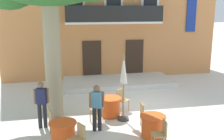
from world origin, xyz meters
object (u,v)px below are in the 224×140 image
(cafe_chair_near_tree_1, at_px, (161,132))
(cafe_chair_middle_0, at_px, (98,109))
(cafe_table_front, at_px, (63,133))
(pedestrian_mid_plaza, at_px, (42,102))
(cafe_chair_front_1, at_px, (54,121))
(cafe_chair_middle_1, at_px, (122,98))
(cafe_chair_front_0, at_px, (79,137))
(cafe_umbrella, at_px, (124,78))
(cafe_chair_near_tree_0, at_px, (145,114))
(pedestrian_near_entrance, at_px, (97,105))
(cafe_table_middle, at_px, (111,107))
(cafe_table_near_tree, at_px, (153,126))

(cafe_chair_near_tree_1, relative_size, cafe_chair_middle_0, 1.00)
(cafe_table_front, relative_size, pedestrian_mid_plaza, 0.51)
(cafe_chair_front_1, bearing_deg, cafe_chair_middle_1, 32.93)
(cafe_chair_middle_1, relative_size, cafe_chair_front_0, 1.00)
(cafe_chair_front_0, height_order, pedestrian_mid_plaza, pedestrian_mid_plaza)
(cafe_umbrella, bearing_deg, cafe_chair_front_0, -130.93)
(cafe_chair_near_tree_0, xyz_separation_m, pedestrian_mid_plaza, (-3.56, 0.73, 0.43))
(pedestrian_mid_plaza, bearing_deg, cafe_chair_near_tree_1, -31.99)
(cafe_chair_middle_0, xyz_separation_m, cafe_chair_front_0, (-0.88, -2.11, 0.00))
(cafe_umbrella, bearing_deg, pedestrian_near_entrance, -146.85)
(cafe_chair_front_0, xyz_separation_m, pedestrian_near_entrance, (0.75, 1.42, 0.40))
(cafe_chair_near_tree_1, bearing_deg, cafe_chair_near_tree_0, 90.96)
(cafe_chair_front_1, bearing_deg, cafe_chair_middle_0, 26.63)
(cafe_table_front, bearing_deg, cafe_chair_middle_0, 48.79)
(cafe_chair_middle_1, height_order, pedestrian_mid_plaza, pedestrian_mid_plaza)
(cafe_chair_front_0, bearing_deg, cafe_chair_middle_0, 67.44)
(cafe_chair_front_0, relative_size, cafe_umbrella, 0.36)
(cafe_table_middle, xyz_separation_m, cafe_chair_middle_0, (-0.58, -0.48, 0.14))
(pedestrian_near_entrance, bearing_deg, cafe_chair_front_1, -175.94)
(cafe_chair_middle_1, height_order, cafe_table_front, cafe_chair_middle_1)
(cafe_chair_near_tree_1, relative_size, cafe_umbrella, 0.36)
(cafe_chair_near_tree_1, bearing_deg, cafe_chair_front_0, 175.59)
(cafe_table_middle, relative_size, cafe_chair_middle_1, 0.95)
(cafe_table_near_tree, xyz_separation_m, cafe_chair_front_1, (-3.18, 0.75, 0.14))
(cafe_chair_near_tree_1, distance_m, cafe_chair_front_1, 3.52)
(cafe_chair_near_tree_1, distance_m, cafe_chair_middle_1, 3.31)
(cafe_chair_front_1, bearing_deg, cafe_table_near_tree, -13.29)
(cafe_chair_middle_1, height_order, cafe_umbrella, cafe_umbrella)
(cafe_chair_middle_1, bearing_deg, pedestrian_mid_plaza, -161.66)
(cafe_chair_front_0, bearing_deg, cafe_umbrella, 49.07)
(cafe_chair_near_tree_1, distance_m, cafe_table_middle, 2.97)
(cafe_table_near_tree, height_order, cafe_umbrella, cafe_umbrella)
(cafe_chair_front_0, distance_m, pedestrian_near_entrance, 1.65)
(cafe_chair_near_tree_1, xyz_separation_m, cafe_chair_middle_0, (-1.59, 2.30, 0.00))
(cafe_table_near_tree, height_order, cafe_chair_near_tree_0, cafe_chair_near_tree_0)
(cafe_table_middle, xyz_separation_m, cafe_chair_front_1, (-2.17, -1.28, 0.14))
(cafe_chair_middle_0, bearing_deg, cafe_chair_front_0, -112.56)
(cafe_chair_front_0, bearing_deg, pedestrian_near_entrance, 62.23)
(cafe_table_middle, bearing_deg, pedestrian_mid_plaza, -167.96)
(cafe_chair_middle_0, bearing_deg, cafe_chair_near_tree_0, -27.05)
(cafe_chair_middle_1, bearing_deg, cafe_table_front, -134.84)
(cafe_chair_near_tree_0, bearing_deg, cafe_table_front, -166.30)
(cafe_table_middle, xyz_separation_m, pedestrian_mid_plaza, (-2.58, -0.55, 0.56))
(cafe_chair_near_tree_1, distance_m, cafe_chair_middle_0, 2.80)
(cafe_chair_near_tree_0, relative_size, cafe_chair_front_1, 1.00)
(cafe_table_near_tree, xyz_separation_m, cafe_chair_middle_0, (-1.59, 1.55, 0.14))
(cafe_table_middle, xyz_separation_m, cafe_chair_middle_1, (0.57, 0.49, 0.14))
(cafe_chair_middle_0, height_order, cafe_umbrella, cafe_umbrella)
(cafe_chair_front_1, relative_size, cafe_umbrella, 0.36)
(cafe_chair_middle_1, height_order, cafe_chair_front_1, same)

